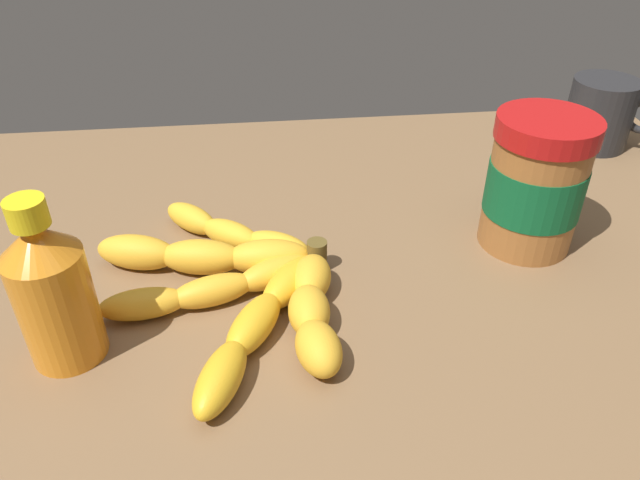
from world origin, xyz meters
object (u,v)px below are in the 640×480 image
Objects in this scene: honey_bottle at (52,290)px; coffee_mug at (601,113)px; peanut_butter_jar at (536,185)px; banana_bunch at (241,281)px.

honey_bottle is 1.28× the size of coffee_mug.
coffee_mug is at bearing -152.34° from honey_bottle.
banana_bunch is at bearing 10.34° from peanut_butter_jar.
banana_bunch is at bearing 29.14° from coffee_mug.
honey_bottle reaches higher than banana_bunch.
coffee_mug reaches higher than banana_bunch.
peanut_butter_jar is 0.94× the size of honey_bottle.
banana_bunch is 55.59cm from coffee_mug.
peanut_butter_jar reaches higher than banana_bunch.
honey_bottle is at bearing 14.41° from peanut_butter_jar.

